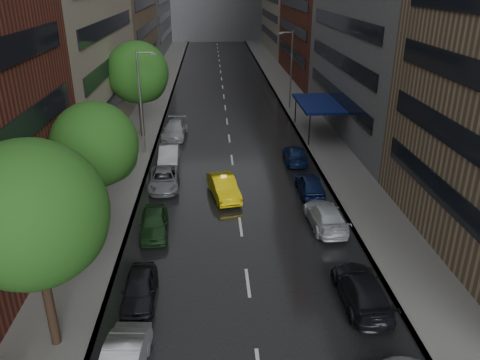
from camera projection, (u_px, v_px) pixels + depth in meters
name	position (u px, v px, depth m)	size (l,w,h in m)	color
road	(224.00, 100.00, 61.05)	(14.00, 140.00, 0.01)	black
sidewalk_left	(155.00, 100.00, 60.52)	(4.00, 140.00, 0.15)	gray
sidewalk_right	(293.00, 98.00, 61.54)	(4.00, 140.00, 0.15)	gray
tree_near	(31.00, 214.00, 17.75)	(5.84, 5.84, 9.31)	#382619
tree_mid	(95.00, 145.00, 27.56)	(5.12, 5.12, 8.16)	#382619
tree_far	(138.00, 73.00, 44.26)	(5.86, 5.86, 9.34)	#382619
taxi	(224.00, 187.00, 33.72)	(1.62, 4.64, 1.53)	yellow
parked_cars_left	(162.00, 185.00, 34.13)	(2.46, 35.93, 1.55)	#A3A8AC
parked_cars_right	(337.00, 240.00, 26.99)	(2.70, 31.17, 1.57)	#B8BEC2
street_lamp_left	(141.00, 101.00, 40.36)	(1.74, 0.22, 9.00)	gray
street_lamp_right	(291.00, 68.00, 54.97)	(1.74, 0.22, 9.00)	gray
awning	(318.00, 104.00, 46.58)	(4.00, 8.00, 3.12)	navy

